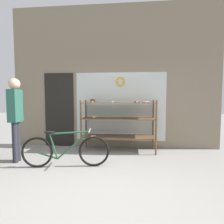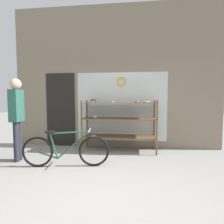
# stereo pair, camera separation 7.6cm
# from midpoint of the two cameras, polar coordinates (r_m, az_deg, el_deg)

# --- Properties ---
(ground_plane) EXTENTS (30.00, 30.00, 0.00)m
(ground_plane) POSITION_cam_midpoint_polar(r_m,az_deg,el_deg) (2.75, -5.32, -25.16)
(ground_plane) COLOR gray
(storefront_facade) EXTENTS (5.79, 0.13, 3.96)m
(storefront_facade) POSITION_cam_midpoint_polar(r_m,az_deg,el_deg) (4.98, -0.36, 10.66)
(storefront_facade) COLOR gray
(storefront_facade) RESTS_ON ground_plane
(display_case) EXTENTS (1.90, 0.56, 1.36)m
(display_case) POSITION_cam_midpoint_polar(r_m,az_deg,el_deg) (4.55, 1.41, -2.51)
(display_case) COLOR brown
(display_case) RESTS_ON ground_plane
(bicycle) EXTENTS (1.72, 0.46, 0.74)m
(bicycle) POSITION_cam_midpoint_polar(r_m,az_deg,el_deg) (3.68, -15.57, -12.01)
(bicycle) COLOR black
(bicycle) RESTS_ON ground_plane
(pedestrian) EXTENTS (0.24, 0.33, 1.79)m
(pedestrian) POSITION_cam_midpoint_polar(r_m,az_deg,el_deg) (4.28, -29.48, -0.09)
(pedestrian) COLOR #282833
(pedestrian) RESTS_ON ground_plane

